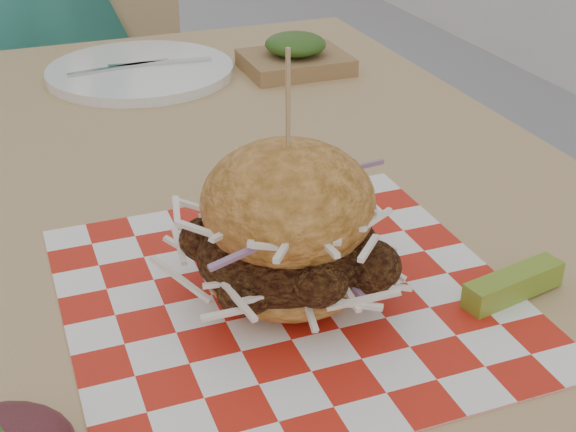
% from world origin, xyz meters
% --- Properties ---
extents(patio_table, '(0.80, 1.20, 0.75)m').
position_xyz_m(patio_table, '(-0.02, -0.32, 0.67)').
color(patio_table, tan).
rests_on(patio_table, ground).
extents(patio_chair, '(0.45, 0.46, 0.95)m').
position_xyz_m(patio_chair, '(-0.01, 0.63, 0.55)').
color(patio_chair, tan).
rests_on(patio_chair, ground).
extents(paper_liner, '(0.36, 0.36, 0.00)m').
position_xyz_m(paper_liner, '(-0.02, -0.53, 0.75)').
color(paper_liner, red).
rests_on(paper_liner, patio_table).
extents(sandwich, '(0.18, 0.18, 0.21)m').
position_xyz_m(sandwich, '(-0.02, -0.53, 0.81)').
color(sandwich, '#D2873B').
rests_on(sandwich, paper_liner).
extents(pickle_spear, '(0.10, 0.04, 0.02)m').
position_xyz_m(pickle_spear, '(0.15, -0.60, 0.76)').
color(pickle_spear, '#8BA830').
rests_on(pickle_spear, paper_liner).
extents(place_setting, '(0.27, 0.27, 0.02)m').
position_xyz_m(place_setting, '(-0.02, 0.07, 0.76)').
color(place_setting, white).
rests_on(place_setting, patio_table).
extents(kraft_tray, '(0.15, 0.12, 0.06)m').
position_xyz_m(kraft_tray, '(0.20, 0.02, 0.77)').
color(kraft_tray, olive).
rests_on(kraft_tray, patio_table).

